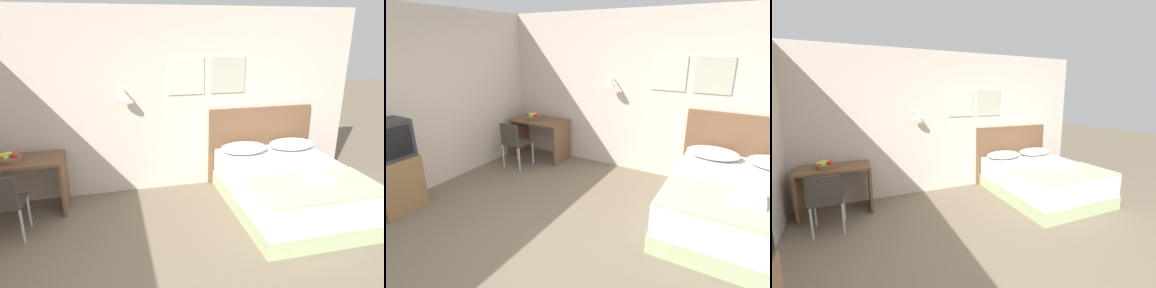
{
  "view_description": "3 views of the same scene",
  "coord_description": "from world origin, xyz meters",
  "views": [
    {
      "loc": [
        -0.74,
        -2.17,
        2.35
      ],
      "look_at": [
        0.25,
        1.9,
        0.93
      ],
      "focal_mm": 32.0,
      "sensor_mm": 36.0,
      "label": 1
    },
    {
      "loc": [
        1.48,
        -2.08,
        2.17
      ],
      "look_at": [
        -0.5,
        1.34,
        0.8
      ],
      "focal_mm": 28.0,
      "sensor_mm": 36.0,
      "label": 2
    },
    {
      "loc": [
        -1.61,
        -2.01,
        1.83
      ],
      "look_at": [
        -0.03,
        1.62,
        1.09
      ],
      "focal_mm": 24.0,
      "sensor_mm": 36.0,
      "label": 3
    }
  ],
  "objects": [
    {
      "name": "fruit_bowl",
      "position": [
        -2.02,
        2.29,
        0.79
      ],
      "size": [
        0.3,
        0.29,
        0.12
      ],
      "color": "brown",
      "rests_on": "desk"
    },
    {
      "name": "ground_plane",
      "position": [
        0.0,
        0.0,
        0.0
      ],
      "size": [
        24.0,
        24.0,
        0.0
      ],
      "primitive_type": "plane",
      "color": "#756651"
    },
    {
      "name": "folded_towel_near_foot",
      "position": [
        1.64,
        1.15,
        0.64
      ],
      "size": [
        0.3,
        0.31,
        0.06
      ],
      "color": "white",
      "rests_on": "throw_blanket"
    },
    {
      "name": "desk_chair",
      "position": [
        -2.0,
        1.67,
        0.49
      ],
      "size": [
        0.41,
        0.41,
        0.83
      ],
      "color": "#3D3833",
      "rests_on": "ground_plane"
    },
    {
      "name": "pillow_right",
      "position": [
        1.93,
        2.32,
        0.66
      ],
      "size": [
        0.71,
        0.46,
        0.15
      ],
      "color": "white",
      "rests_on": "bed"
    },
    {
      "name": "bed",
      "position": [
        1.54,
        1.59,
        0.29
      ],
      "size": [
        1.56,
        2.01,
        0.59
      ],
      "color": "#B2C693",
      "rests_on": "ground_plane"
    },
    {
      "name": "pillow_left",
      "position": [
        1.15,
        2.32,
        0.66
      ],
      "size": [
        0.71,
        0.46,
        0.15
      ],
      "color": "white",
      "rests_on": "bed"
    },
    {
      "name": "wall_back",
      "position": [
        0.01,
        2.68,
        1.33
      ],
      "size": [
        5.99,
        0.31,
        2.65
      ],
      "color": "beige",
      "rests_on": "ground_plane"
    },
    {
      "name": "throw_blanket",
      "position": [
        1.54,
        1.01,
        0.6
      ],
      "size": [
        1.51,
        0.8,
        0.02
      ],
      "color": "#B2C693",
      "rests_on": "bed"
    },
    {
      "name": "headboard",
      "position": [
        1.54,
        2.62,
        0.6
      ],
      "size": [
        1.68,
        0.06,
        1.19
      ],
      "color": "brown",
      "rests_on": "ground_plane"
    },
    {
      "name": "desk",
      "position": [
        -1.92,
        2.32,
        0.51
      ],
      "size": [
        1.05,
        0.58,
        0.75
      ],
      "color": "brown",
      "rests_on": "ground_plane"
    }
  ]
}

